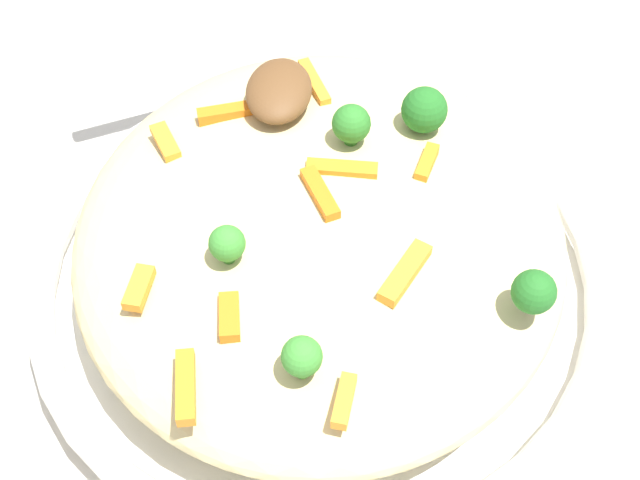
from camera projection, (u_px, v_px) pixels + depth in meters
The scene contains 20 objects.
ground_plane at pixel (320, 296), 0.57m from camera, with size 2.40×2.40×0.00m, color beige.
serving_bowl at pixel (320, 277), 0.55m from camera, with size 0.36×0.36×0.04m.
pasta_mound at pixel (320, 233), 0.52m from camera, with size 0.31×0.29×0.07m, color #DBC689.
carrot_piece_0 at pixel (231, 112), 0.54m from camera, with size 0.04×0.01×0.01m, color orange.
carrot_piece_1 at pixel (344, 401), 0.42m from camera, with size 0.03×0.01×0.01m, color orange.
carrot_piece_2 at pixel (316, 196), 0.49m from camera, with size 0.04×0.01×0.01m, color orange.
carrot_piece_3 at pixel (427, 163), 0.51m from camera, with size 0.03×0.01×0.01m, color orange.
carrot_piece_4 at pixel (186, 387), 0.42m from camera, with size 0.04×0.01×0.01m, color orange.
carrot_piece_5 at pixel (314, 83), 0.56m from camera, with size 0.04×0.01×0.01m, color orange.
carrot_piece_6 at pixel (342, 169), 0.50m from camera, with size 0.04×0.01×0.01m, color orange.
carrot_piece_7 at pixel (405, 273), 0.46m from camera, with size 0.04×0.01×0.01m, color orange.
carrot_piece_8 at pixel (139, 288), 0.46m from camera, with size 0.03×0.01×0.01m, color orange.
carrot_piece_9 at pixel (229, 317), 0.45m from camera, with size 0.03×0.01×0.01m, color orange.
carrot_piece_10 at pixel (165, 141), 0.53m from camera, with size 0.03×0.01×0.01m, color orange.
broccoli_floret_0 at pixel (227, 244), 0.46m from camera, with size 0.02×0.02×0.03m.
broccoli_floret_1 at pixel (534, 292), 0.45m from camera, with size 0.02×0.02×0.03m.
broccoli_floret_2 at pixel (351, 124), 0.51m from camera, with size 0.02×0.02×0.03m.
broccoli_floret_3 at pixel (424, 110), 0.52m from camera, with size 0.03×0.03×0.03m.
broccoli_floret_4 at pixel (292, 356), 0.42m from camera, with size 0.02×0.02×0.03m.
serving_spoon at pixel (254, 37), 0.54m from camera, with size 0.15×0.15×0.10m.
Camera 1 is at (0.32, 0.03, 0.47)m, focal length 49.81 mm.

